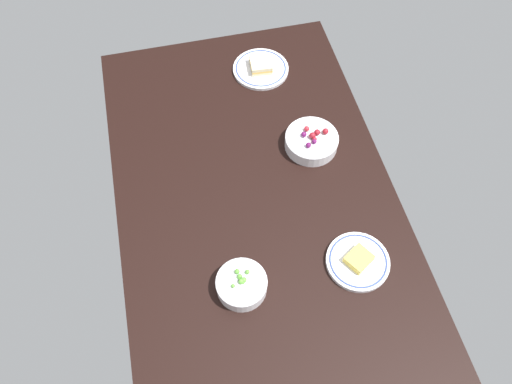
# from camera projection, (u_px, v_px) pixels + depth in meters

# --- Properties ---
(dining_table) EXTENTS (1.46, 0.86, 0.04)m
(dining_table) POSITION_uv_depth(u_px,v_px,m) (256.00, 199.00, 1.55)
(dining_table) COLOR black
(dining_table) RESTS_ON ground
(plate_cheese) EXTENTS (0.18, 0.18, 0.04)m
(plate_cheese) POSITION_uv_depth(u_px,v_px,m) (358.00, 261.00, 1.40)
(plate_cheese) COLOR silver
(plate_cheese) RESTS_ON dining_table
(bowl_berries) EXTENTS (0.18, 0.18, 0.06)m
(bowl_berries) POSITION_uv_depth(u_px,v_px,m) (311.00, 141.00, 1.61)
(bowl_berries) COLOR silver
(bowl_berries) RESTS_ON dining_table
(bowl_peas) EXTENTS (0.14, 0.14, 0.06)m
(bowl_peas) POSITION_uv_depth(u_px,v_px,m) (242.00, 284.00, 1.35)
(bowl_peas) COLOR silver
(bowl_peas) RESTS_ON dining_table
(plate_sandwich) EXTENTS (0.20, 0.20, 0.04)m
(plate_sandwich) POSITION_uv_depth(u_px,v_px,m) (261.00, 68.00, 1.80)
(plate_sandwich) COLOR silver
(plate_sandwich) RESTS_ON dining_table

